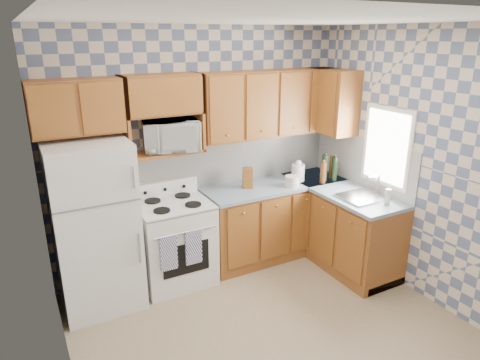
# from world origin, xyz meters

# --- Properties ---
(floor) EXTENTS (3.40, 3.40, 0.00)m
(floor) POSITION_xyz_m (0.00, 0.00, 0.00)
(floor) COLOR #876F56
(floor) RESTS_ON ground
(back_wall) EXTENTS (3.40, 0.02, 2.70)m
(back_wall) POSITION_xyz_m (0.00, 1.60, 1.35)
(back_wall) COLOR slate
(back_wall) RESTS_ON ground
(right_wall) EXTENTS (0.02, 3.20, 2.70)m
(right_wall) POSITION_xyz_m (1.70, 0.00, 1.35)
(right_wall) COLOR slate
(right_wall) RESTS_ON ground
(backsplash_back) EXTENTS (2.60, 0.02, 0.56)m
(backsplash_back) POSITION_xyz_m (0.40, 1.59, 1.20)
(backsplash_back) COLOR white
(backsplash_back) RESTS_ON back_wall
(backsplash_right) EXTENTS (0.02, 1.60, 0.56)m
(backsplash_right) POSITION_xyz_m (1.69, 0.80, 1.20)
(backsplash_right) COLOR white
(backsplash_right) RESTS_ON right_wall
(refrigerator) EXTENTS (0.75, 0.70, 1.68)m
(refrigerator) POSITION_xyz_m (-1.27, 1.25, 0.84)
(refrigerator) COLOR silver
(refrigerator) RESTS_ON floor
(stove_body) EXTENTS (0.76, 0.65, 0.90)m
(stove_body) POSITION_xyz_m (-0.47, 1.28, 0.45)
(stove_body) COLOR silver
(stove_body) RESTS_ON floor
(cooktop) EXTENTS (0.76, 0.65, 0.02)m
(cooktop) POSITION_xyz_m (-0.47, 1.28, 0.91)
(cooktop) COLOR silver
(cooktop) RESTS_ON stove_body
(backguard) EXTENTS (0.76, 0.08, 0.17)m
(backguard) POSITION_xyz_m (-0.47, 1.55, 1.00)
(backguard) COLOR silver
(backguard) RESTS_ON cooktop
(dish_towel_left) EXTENTS (0.18, 0.02, 0.37)m
(dish_towel_left) POSITION_xyz_m (-0.66, 0.93, 0.54)
(dish_towel_left) COLOR navy
(dish_towel_left) RESTS_ON stove_body
(dish_towel_right) EXTENTS (0.18, 0.02, 0.37)m
(dish_towel_right) POSITION_xyz_m (-0.39, 0.93, 0.54)
(dish_towel_right) COLOR navy
(dish_towel_right) RESTS_ON stove_body
(base_cabinets_back) EXTENTS (1.75, 0.60, 0.88)m
(base_cabinets_back) POSITION_xyz_m (0.82, 1.30, 0.44)
(base_cabinets_back) COLOR brown
(base_cabinets_back) RESTS_ON floor
(base_cabinets_right) EXTENTS (0.60, 1.60, 0.88)m
(base_cabinets_right) POSITION_xyz_m (1.40, 0.80, 0.44)
(base_cabinets_right) COLOR brown
(base_cabinets_right) RESTS_ON floor
(countertop_back) EXTENTS (1.77, 0.63, 0.04)m
(countertop_back) POSITION_xyz_m (0.82, 1.30, 0.90)
(countertop_back) COLOR slate
(countertop_back) RESTS_ON base_cabinets_back
(countertop_right) EXTENTS (0.63, 1.60, 0.04)m
(countertop_right) POSITION_xyz_m (1.40, 0.80, 0.90)
(countertop_right) COLOR slate
(countertop_right) RESTS_ON base_cabinets_right
(upper_cabinets_back) EXTENTS (1.75, 0.33, 0.74)m
(upper_cabinets_back) POSITION_xyz_m (0.82, 1.44, 1.85)
(upper_cabinets_back) COLOR brown
(upper_cabinets_back) RESTS_ON back_wall
(upper_cabinets_fridge) EXTENTS (0.82, 0.33, 0.50)m
(upper_cabinets_fridge) POSITION_xyz_m (-1.29, 1.44, 1.97)
(upper_cabinets_fridge) COLOR brown
(upper_cabinets_fridge) RESTS_ON back_wall
(upper_cabinets_right) EXTENTS (0.33, 0.70, 0.74)m
(upper_cabinets_right) POSITION_xyz_m (1.53, 1.25, 1.85)
(upper_cabinets_right) COLOR brown
(upper_cabinets_right) RESTS_ON right_wall
(microwave_shelf) EXTENTS (0.80, 0.33, 0.03)m
(microwave_shelf) POSITION_xyz_m (-0.47, 1.44, 1.44)
(microwave_shelf) COLOR brown
(microwave_shelf) RESTS_ON back_wall
(microwave) EXTENTS (0.63, 0.49, 0.31)m
(microwave) POSITION_xyz_m (-0.40, 1.43, 1.61)
(microwave) COLOR silver
(microwave) RESTS_ON microwave_shelf
(sink) EXTENTS (0.48, 0.40, 0.03)m
(sink) POSITION_xyz_m (1.40, 0.45, 0.93)
(sink) COLOR #B7B7BC
(sink) RESTS_ON countertop_right
(window) EXTENTS (0.02, 0.66, 0.86)m
(window) POSITION_xyz_m (1.69, 0.45, 1.45)
(window) COLOR white
(window) RESTS_ON right_wall
(bottle_0) EXTENTS (0.07, 0.07, 0.32)m
(bottle_0) POSITION_xyz_m (1.40, 1.10, 1.08)
(bottle_0) COLOR black
(bottle_0) RESTS_ON countertop_back
(bottle_1) EXTENTS (0.07, 0.07, 0.30)m
(bottle_1) POSITION_xyz_m (1.50, 1.04, 1.07)
(bottle_1) COLOR black
(bottle_1) RESTS_ON countertop_back
(bottle_2) EXTENTS (0.07, 0.07, 0.28)m
(bottle_2) POSITION_xyz_m (1.55, 1.14, 1.06)
(bottle_2) COLOR #563015
(bottle_2) RESTS_ON countertop_back
(bottle_3) EXTENTS (0.07, 0.07, 0.26)m
(bottle_3) POSITION_xyz_m (1.33, 1.04, 1.05)
(bottle_3) COLOR #563015
(bottle_3) RESTS_ON countertop_back
(knife_block) EXTENTS (0.14, 0.14, 0.24)m
(knife_block) POSITION_xyz_m (0.46, 1.32, 1.04)
(knife_block) COLOR brown
(knife_block) RESTS_ON countertop_back
(electric_kettle) EXTENTS (0.16, 0.16, 0.20)m
(electric_kettle) POSITION_xyz_m (1.12, 1.25, 1.02)
(electric_kettle) COLOR silver
(electric_kettle) RESTS_ON countertop_back
(food_containers) EXTENTS (0.19, 0.19, 0.12)m
(food_containers) POSITION_xyz_m (0.94, 1.12, 0.98)
(food_containers) COLOR beige
(food_containers) RESTS_ON countertop_back
(soap_bottle) EXTENTS (0.06, 0.06, 0.17)m
(soap_bottle) POSITION_xyz_m (1.48, 0.18, 1.01)
(soap_bottle) COLOR beige
(soap_bottle) RESTS_ON countertop_right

